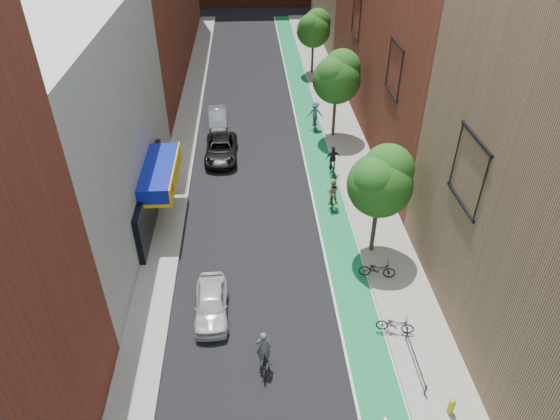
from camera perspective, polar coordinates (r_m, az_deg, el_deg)
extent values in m
cube|color=#14744D|center=(41.34, 3.39, 9.60)|extent=(2.00, 68.00, 0.01)
cube|color=gray|center=(41.35, -10.68, 9.15)|extent=(2.00, 68.00, 0.15)
cube|color=gray|center=(41.67, 6.86, 9.74)|extent=(3.00, 68.00, 0.15)
cube|color=silver|center=(29.45, -23.83, 8.34)|extent=(8.00, 20.00, 12.00)
cylinder|color=#332619|center=(27.30, 10.68, -2.01)|extent=(0.24, 0.24, 3.30)
sphere|color=#224F15|center=(25.76, 11.33, 2.82)|extent=(3.36, 3.36, 3.36)
sphere|color=#224F15|center=(25.74, 12.23, 4.55)|extent=(2.64, 2.64, 2.64)
sphere|color=#224F15|center=(25.19, 10.95, 3.35)|extent=(2.40, 2.40, 2.40)
cylinder|color=#332619|center=(39.04, 6.19, 10.64)|extent=(0.24, 0.24, 3.47)
sphere|color=#224F15|center=(37.94, 6.47, 14.57)|extent=(3.53, 3.53, 3.53)
sphere|color=#224F15|center=(38.02, 7.09, 15.79)|extent=(2.77, 2.77, 2.77)
sphere|color=#224F15|center=(37.43, 6.13, 15.13)|extent=(2.52, 2.52, 2.52)
cylinder|color=#332619|center=(51.98, 3.72, 16.99)|extent=(0.24, 0.24, 3.19)
sphere|color=#224F15|center=(51.21, 3.84, 19.79)|extent=(3.25, 3.25, 3.25)
sphere|color=#224F15|center=(51.37, 4.30, 20.63)|extent=(2.55, 2.55, 2.55)
sphere|color=#224F15|center=(50.76, 3.54, 20.21)|extent=(2.32, 2.32, 2.32)
imported|color=silver|center=(24.26, -7.86, -10.52)|extent=(1.67, 3.92, 1.32)
imported|color=black|center=(36.50, -6.75, 6.89)|extent=(2.28, 4.89, 1.35)
imported|color=gray|center=(41.31, -7.15, 10.39)|extent=(1.71, 4.16, 1.34)
imported|color=black|center=(22.15, -1.86, -16.88)|extent=(0.65, 1.73, 0.90)
imported|color=#52535A|center=(21.60, -1.91, -15.42)|extent=(0.65, 0.44, 1.74)
imported|color=black|center=(31.06, 5.96, 0.97)|extent=(0.74, 1.70, 0.99)
imported|color=#8C6F51|center=(30.77, 6.01, 2.10)|extent=(0.89, 0.74, 1.63)
imported|color=black|center=(34.56, 6.02, 4.67)|extent=(0.73, 1.61, 0.81)
imported|color=#222029|center=(34.24, 6.08, 5.92)|extent=(1.06, 0.55, 1.73)
imported|color=black|center=(40.64, 4.00, 9.94)|extent=(0.67, 1.84, 1.08)
imported|color=#46657E|center=(40.41, 4.03, 10.97)|extent=(1.28, 0.81, 1.90)
imported|color=black|center=(23.82, 13.02, -12.61)|extent=(1.82, 1.02, 0.91)
imported|color=black|center=(26.27, 11.04, -6.65)|extent=(1.97, 0.98, 0.99)
cylinder|color=gold|center=(21.92, 18.94, -20.58)|extent=(0.25, 0.25, 0.57)
sphere|color=gold|center=(21.64, 19.13, -20.04)|extent=(0.27, 0.27, 0.27)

